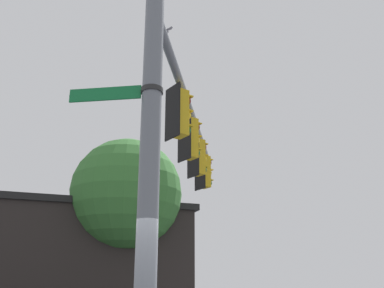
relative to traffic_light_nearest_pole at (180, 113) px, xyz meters
name	(u,v)px	position (x,y,z in m)	size (l,w,h in m)	color
signal_pole	(149,172)	(1.78, -1.77, -1.99)	(0.31, 0.31, 6.38)	slate
mast_arm	(189,107)	(-1.06, 1.02, 0.79)	(0.18, 0.18, 7.95)	slate
traffic_light_nearest_pole	(180,113)	(0.00, 0.00, 0.00)	(0.54, 0.49, 1.31)	black
traffic_light_mid_inner	(190,139)	(-1.18, 1.15, 0.00)	(0.54, 0.49, 1.31)	black
traffic_light_mid_outer	(198,157)	(-2.36, 2.31, 0.00)	(0.54, 0.49, 1.31)	black
traffic_light_arm_end	(205,172)	(-3.53, 3.46, 0.00)	(0.54, 0.49, 1.31)	black
street_name_sign	(130,92)	(1.54, -2.01, -0.68)	(1.13, 1.15, 0.22)	#147238
bird_flying	(166,30)	(-1.14, 0.33, 2.87)	(0.36, 0.23, 0.10)	gray
storefront_building	(70,263)	(-13.27, 2.85, -2.50)	(9.40, 12.37, 5.33)	#282321
tree_by_storefront	(127,194)	(-10.32, 4.16, 0.52)	(5.18, 5.18, 8.29)	#4C3823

